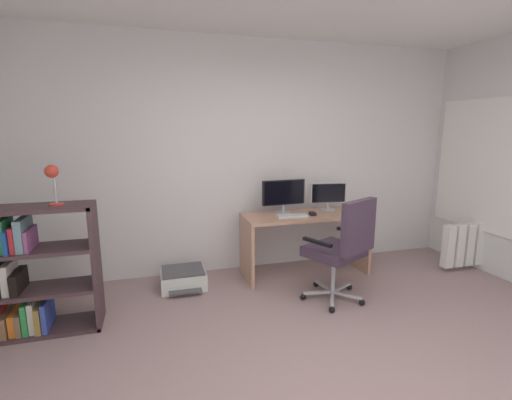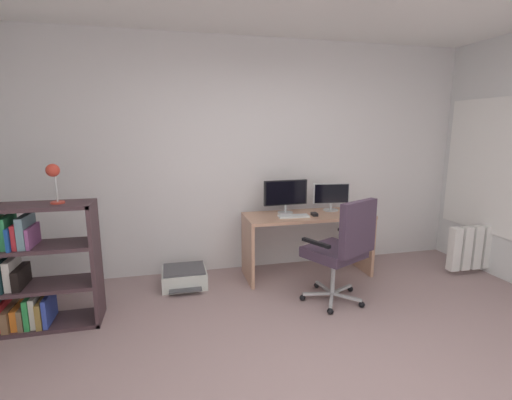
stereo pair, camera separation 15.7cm
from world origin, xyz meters
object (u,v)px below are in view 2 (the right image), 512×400
object	(u,v)px
office_chair	(342,246)
radiator	(481,247)
monitor_secondary	(331,195)
computer_mouse	(314,214)
keyboard	(294,216)
monitor_main	(286,194)
desk	(307,230)
bookshelf	(34,270)
printer	(184,277)
desk_lamp	(53,175)

from	to	relation	value
office_chair	radiator	distance (m)	2.02
monitor_secondary	computer_mouse	distance (m)	0.39
keyboard	radiator	world-z (taller)	keyboard
keyboard	office_chair	size ratio (longest dim) A/B	0.32
monitor_main	monitor_secondary	xyz separation A→B (m)	(0.57, 0.00, -0.04)
keyboard	desk	bearing A→B (deg)	27.37
keyboard	bookshelf	xyz separation A→B (m)	(-2.48, -0.45, -0.23)
bookshelf	radiator	distance (m)	4.71
desk	printer	xyz separation A→B (m)	(-1.42, 0.01, -0.44)
bookshelf	desk_lamp	xyz separation A→B (m)	(0.23, -0.00, 0.80)
keyboard	desk_lamp	distance (m)	2.37
monitor_secondary	desk	bearing A→B (deg)	-160.94
monitor_main	bookshelf	distance (m)	2.57
monitor_secondary	desk_lamp	size ratio (longest dim) A/B	1.33
desk	monitor_main	xyz separation A→B (m)	(-0.23, 0.12, 0.42)
monitor_main	radiator	distance (m)	2.41
monitor_secondary	radiator	xyz separation A→B (m)	(1.69, -0.54, -0.60)
printer	radiator	world-z (taller)	radiator
desk_lamp	bookshelf	bearing A→B (deg)	179.98
monitor_main	keyboard	bearing A→B (deg)	-81.87
computer_mouse	radiator	xyz separation A→B (m)	(1.98, -0.34, -0.43)
computer_mouse	desk_lamp	size ratio (longest dim) A/B	0.30
printer	office_chair	bearing A→B (deg)	-28.02
monitor_main	radiator	size ratio (longest dim) A/B	0.62
desk_lamp	desk	bearing A→B (deg)	12.39
monitor_main	computer_mouse	distance (m)	0.40
keyboard	bookshelf	distance (m)	2.53
bookshelf	keyboard	bearing A→B (deg)	10.32
computer_mouse	bookshelf	bearing A→B (deg)	-166.85
monitor_secondary	keyboard	bearing A→B (deg)	-159.34
desk_lamp	radiator	xyz separation A→B (m)	(4.48, 0.11, -1.00)
monitor_secondary	computer_mouse	bearing A→B (deg)	-145.34
monitor_secondary	printer	size ratio (longest dim) A/B	0.89
desk	printer	size ratio (longest dim) A/B	2.93
desk_lamp	radiator	distance (m)	4.59
keyboard	printer	bearing A→B (deg)	179.44
computer_mouse	monitor_main	bearing A→B (deg)	147.86
monitor_secondary	monitor_main	bearing A→B (deg)	-179.99
monitor_main	desk_lamp	xyz separation A→B (m)	(-2.22, -0.66, 0.36)
office_chair	printer	size ratio (longest dim) A/B	2.13
desk	computer_mouse	distance (m)	0.23
keyboard	office_chair	xyz separation A→B (m)	(0.26, -0.68, -0.15)
keyboard	monitor_secondary	bearing A→B (deg)	24.80
desk_lamp	office_chair	bearing A→B (deg)	-5.30
printer	radiator	bearing A→B (deg)	-7.27
printer	monitor_main	bearing A→B (deg)	5.02
desk	office_chair	xyz separation A→B (m)	(0.05, -0.77, 0.06)
keyboard	radiator	distance (m)	2.30
office_chair	bookshelf	bearing A→B (deg)	175.14
monitor_secondary	bookshelf	distance (m)	3.11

